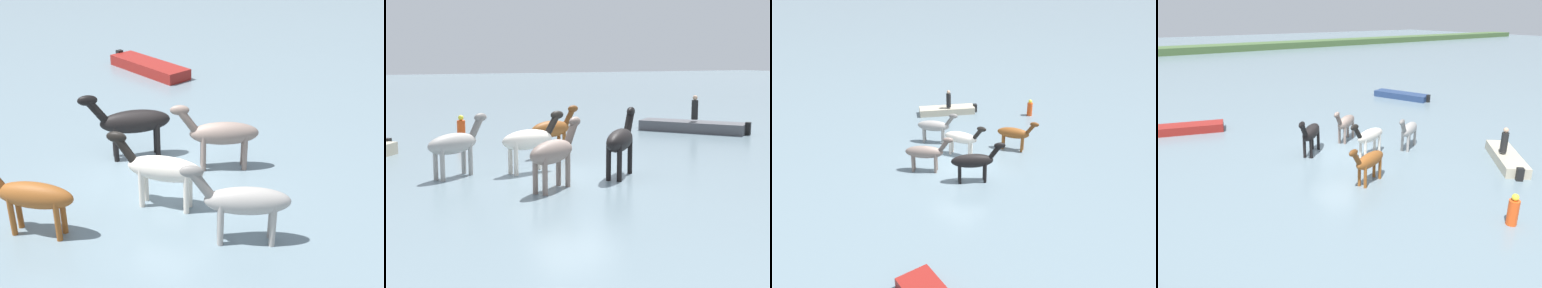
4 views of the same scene
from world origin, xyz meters
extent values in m
plane|color=slate|center=(0.00, 0.00, 0.00)|extent=(216.92, 216.92, 0.00)
ellipsoid|color=black|center=(-1.25, 0.64, 1.14)|extent=(1.91, 1.85, 0.69)
cylinder|color=black|center=(-1.58, 0.10, 0.57)|extent=(0.15, 0.15, 1.14)
cylinder|color=black|center=(-1.81, 0.34, 0.57)|extent=(0.15, 0.15, 1.14)
cylinder|color=black|center=(-0.69, 0.94, 0.57)|extent=(0.15, 0.15, 1.14)
cylinder|color=black|center=(-0.92, 1.19, 0.57)|extent=(0.15, 0.15, 1.14)
cylinder|color=black|center=(-2.04, -0.11, 1.58)|extent=(0.62, 0.61, 0.76)
ellipsoid|color=black|center=(-2.20, -0.26, 1.89)|extent=(0.57, 0.56, 0.30)
ellipsoid|color=silver|center=(1.00, -1.26, 1.05)|extent=(1.99, 1.04, 0.64)
cylinder|color=silver|center=(0.49, -1.56, 0.53)|extent=(0.14, 0.14, 1.05)
cylinder|color=silver|center=(0.41, -1.26, 0.53)|extent=(0.14, 0.14, 1.05)
cylinder|color=silver|center=(1.59, -1.26, 0.53)|extent=(0.14, 0.14, 1.05)
cylinder|color=silver|center=(1.51, -0.96, 0.53)|extent=(0.14, 0.14, 1.05)
cylinder|color=black|center=(0.03, -1.52, 1.47)|extent=(0.62, 0.37, 0.70)
ellipsoid|color=black|center=(-0.17, -1.57, 1.76)|extent=(0.56, 0.35, 0.28)
ellipsoid|color=gray|center=(1.31, 1.30, 1.07)|extent=(1.94, 1.54, 0.65)
cylinder|color=gray|center=(0.91, 0.86, 0.54)|extent=(0.14, 0.14, 1.07)
cylinder|color=gray|center=(0.74, 1.12, 0.54)|extent=(0.14, 0.14, 1.07)
cylinder|color=gray|center=(1.88, 1.49, 0.54)|extent=(0.14, 0.14, 1.07)
cylinder|color=gray|center=(1.71, 1.75, 0.54)|extent=(0.14, 0.14, 1.07)
cylinder|color=#63544C|center=(0.45, 0.74, 1.50)|extent=(0.62, 0.51, 0.71)
ellipsoid|color=#63544C|center=(0.27, 0.63, 1.79)|extent=(0.57, 0.48, 0.29)
ellipsoid|color=brown|center=(-0.86, -3.66, 1.01)|extent=(1.91, 1.09, 0.62)
cylinder|color=brown|center=(-1.34, -3.98, 0.51)|extent=(0.13, 0.13, 1.01)
cylinder|color=brown|center=(-1.43, -3.70, 0.51)|extent=(0.13, 0.13, 1.01)
cylinder|color=brown|center=(-0.30, -3.63, 0.51)|extent=(0.13, 0.13, 1.01)
cylinder|color=brown|center=(-0.39, -3.35, 0.51)|extent=(0.13, 0.13, 1.01)
cylinder|color=brown|center=(-1.79, -3.97, 1.41)|extent=(0.60, 0.38, 0.67)
ellipsoid|color=brown|center=(-1.97, -4.03, 1.69)|extent=(0.54, 0.36, 0.27)
ellipsoid|color=#9E9993|center=(3.31, -1.57, 1.04)|extent=(1.93, 1.38, 0.64)
cylinder|color=#9E9993|center=(2.88, -1.98, 0.52)|extent=(0.14, 0.14, 1.04)
cylinder|color=#9E9993|center=(2.74, -1.71, 0.52)|extent=(0.14, 0.14, 1.04)
cylinder|color=#9E9993|center=(3.88, -1.44, 0.52)|extent=(0.14, 0.14, 1.04)
cylinder|color=#9E9993|center=(3.74, -1.17, 0.52)|extent=(0.14, 0.14, 1.04)
cylinder|color=slate|center=(2.43, -2.05, 1.45)|extent=(0.61, 0.47, 0.69)
ellipsoid|color=slate|center=(2.25, -2.14, 1.74)|extent=(0.56, 0.44, 0.28)
cube|color=#B7AD93|center=(5.78, -5.66, 0.16)|extent=(3.31, 3.54, 0.61)
cube|color=black|center=(4.46, -7.15, 0.23)|extent=(0.37, 0.37, 0.66)
cylinder|color=black|center=(5.55, -5.58, 1.04)|extent=(0.32, 0.32, 0.95)
sphere|color=tan|center=(5.55, -5.58, 1.63)|extent=(0.24, 0.24, 0.24)
cylinder|color=#E54C19|center=(1.09, -8.93, 0.45)|extent=(0.36, 0.36, 0.90)
sphere|color=yellow|center=(1.09, -8.93, 1.02)|extent=(0.24, 0.24, 0.24)
camera|label=1|loc=(6.81, -10.02, 6.68)|focal=46.24mm
camera|label=2|loc=(7.45, 15.07, 3.63)|focal=52.30mm
camera|label=3|loc=(-11.69, 14.42, 10.21)|focal=37.95mm
camera|label=4|loc=(-9.33, -14.46, 6.68)|focal=33.66mm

